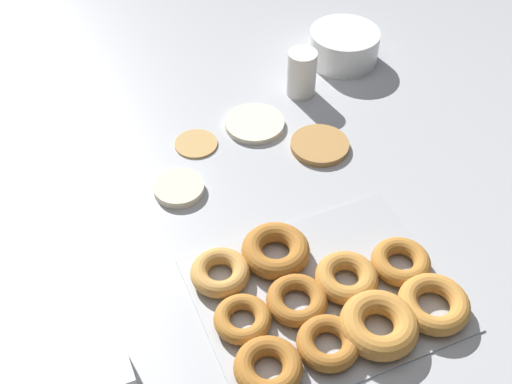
# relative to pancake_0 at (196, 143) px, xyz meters

# --- Properties ---
(ground_plane) EXTENTS (3.00, 3.00, 0.00)m
(ground_plane) POSITION_rel_pancake_0_xyz_m (0.02, -0.11, -0.00)
(ground_plane) COLOR #B2B5BA
(pancake_0) EXTENTS (0.08, 0.08, 0.01)m
(pancake_0) POSITION_rel_pancake_0_xyz_m (0.00, 0.00, 0.00)
(pancake_0) COLOR tan
(pancake_0) RESTS_ON ground_plane
(pancake_1) EXTENTS (0.09, 0.09, 0.01)m
(pancake_1) POSITION_rel_pancake_0_xyz_m (-0.07, -0.11, 0.00)
(pancake_1) COLOR beige
(pancake_1) RESTS_ON ground_plane
(pancake_2) EXTENTS (0.12, 0.12, 0.01)m
(pancake_2) POSITION_rel_pancake_0_xyz_m (0.13, 0.01, 0.00)
(pancake_2) COLOR beige
(pancake_2) RESTS_ON ground_plane
(pancake_3) EXTENTS (0.11, 0.11, 0.01)m
(pancake_3) POSITION_rel_pancake_0_xyz_m (0.22, -0.10, 0.00)
(pancake_3) COLOR #B27F42
(pancake_3) RESTS_ON ground_plane
(donut_tray) EXTENTS (0.39, 0.31, 0.04)m
(donut_tray) POSITION_rel_pancake_0_xyz_m (0.06, -0.43, 0.01)
(donut_tray) COLOR #ADAFB5
(donut_tray) RESTS_ON ground_plane
(batter_bowl) EXTENTS (0.15, 0.15, 0.07)m
(batter_bowl) POSITION_rel_pancake_0_xyz_m (0.40, 0.14, 0.03)
(batter_bowl) COLOR white
(batter_bowl) RESTS_ON ground_plane
(container_stack) EXTENTS (0.15, 0.11, 0.10)m
(container_stack) POSITION_rel_pancake_0_xyz_m (-0.32, -0.44, 0.04)
(container_stack) COLOR white
(container_stack) RESTS_ON ground_plane
(paper_cup) EXTENTS (0.06, 0.06, 0.10)m
(paper_cup) POSITION_rel_pancake_0_xyz_m (0.26, 0.07, 0.05)
(paper_cup) COLOR white
(paper_cup) RESTS_ON ground_plane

